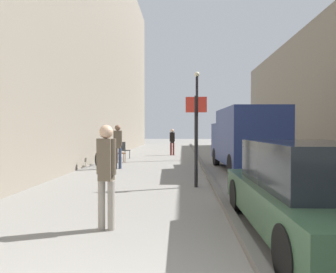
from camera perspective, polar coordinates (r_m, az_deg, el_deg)
The scene contains 13 objects.
ground_plane at distance 13.89m, azimuth -0.04°, elevation -5.48°, with size 80.00×80.00×0.00m, color gray.
building_facade_left at distance 15.95m, azimuth -21.23°, elevation 20.43°, with size 3.61×40.00×13.78m, color gray.
kerb_strip at distance 13.89m, azimuth 6.51°, elevation -5.23°, with size 0.16×40.00×0.12m, color #615F5B.
pedestrian_main_foreground at distance 19.30m, azimuth 0.80°, elevation -0.68°, with size 0.33×0.23×1.68m.
pedestrian_mid_block at distance 12.79m, azimuth -9.48°, elevation -1.30°, with size 0.37×0.24×1.84m.
pedestrian_far_crossing at distance 5.05m, azimuth -11.58°, elevation -6.09°, with size 0.34×0.23×1.72m.
delivery_van at distance 12.42m, azimuth 14.41°, elevation -0.26°, with size 2.20×5.08×2.45m.
parked_car at distance 5.10m, azimuth 25.27°, elevation -9.27°, with size 1.89×4.22×1.45m.
street_sign_post at distance 8.61m, azimuth 5.34°, elevation 0.67°, with size 0.60×0.10×2.60m.
lamp_post at distance 16.39m, azimuth 5.48°, elevation 5.08°, with size 0.28×0.28×4.76m.
bicycle_leaning at distance 14.02m, azimuth -12.36°, elevation -3.88°, with size 0.17×1.77×0.98m.
cafe_chair_near_window at distance 17.29m, azimuth -8.34°, elevation -2.34°, with size 0.61×0.61×0.94m.
cafe_chair_by_doorway at distance 15.18m, azimuth -9.29°, elevation -2.85°, with size 0.58×0.58×0.94m.
Camera 1 is at (0.68, -1.77, 1.64)m, focal length 32.25 mm.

